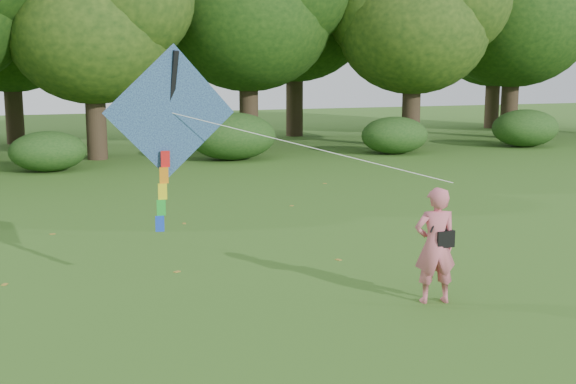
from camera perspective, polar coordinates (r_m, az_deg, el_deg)
name	(u,v)px	position (r m, az deg, el deg)	size (l,w,h in m)	color
ground	(377,305)	(11.36, 7.04, -8.88)	(100.00, 100.00, 0.00)	#265114
man_kite_flyer	(435,245)	(11.41, 11.55, -4.15)	(0.67, 0.44, 1.82)	#D46475
crossbody_bag	(443,238)	(11.42, 12.15, -3.54)	(0.43, 0.20, 0.72)	black
flying_kite	(171,116)	(11.51, -9.22, 5.94)	(4.99, 2.28, 2.96)	#24309C
tree_line	(170,22)	(33.12, -9.30, 13.12)	(54.70, 15.30, 9.48)	#3A2D1E
shrub_band	(139,142)	(27.58, -11.68, 3.85)	(39.15, 3.22, 1.88)	#264919
fallen_leaves	(250,235)	(15.81, -2.98, -3.44)	(11.79, 14.91, 0.01)	olive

